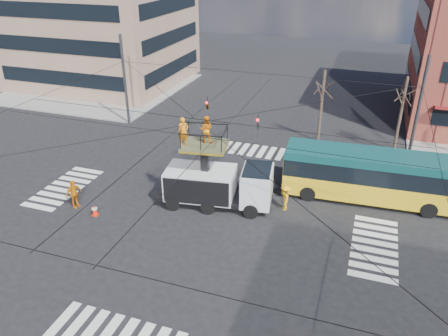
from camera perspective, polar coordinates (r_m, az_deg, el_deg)
ground at (r=26.68m, az=-2.82°, el=-5.98°), size 120.00×120.00×0.00m
sidewalk_nw at (r=53.13m, az=-15.86°, el=10.08°), size 18.00×18.00×0.12m
crosswalks at (r=26.67m, az=-2.82°, el=-5.96°), size 22.40×22.40×0.02m
overhead_network at (r=24.99m, az=-2.85°, el=2.83°), size 24.24×24.24×8.00m
tree_a at (r=35.80m, az=12.84°, el=10.23°), size 2.00×2.00×6.00m
tree_b at (r=35.71m, az=22.49°, el=8.83°), size 2.00×2.00×6.00m
utility_truck at (r=26.61m, az=-0.77°, el=-1.13°), size 7.27×3.47×5.79m
city_bus at (r=28.78m, az=18.92°, el=-0.96°), size 11.17×3.21×3.20m
traffic_cone at (r=27.46m, az=-16.54°, el=-5.29°), size 0.36×0.36×0.70m
worker_ground at (r=28.37m, az=-19.03°, el=-3.22°), size 0.78×1.18×1.86m
flagger at (r=26.91m, az=7.98°, el=-3.82°), size 0.87×1.21×1.69m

